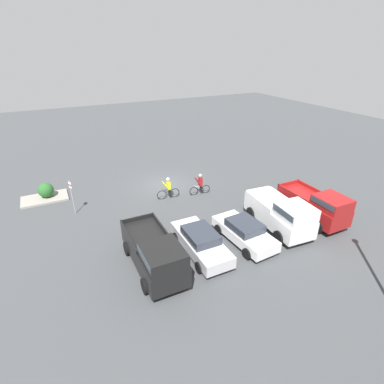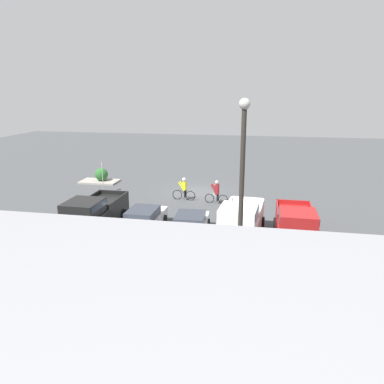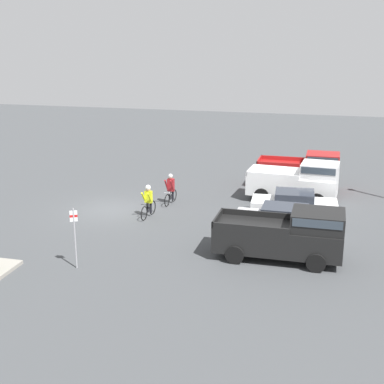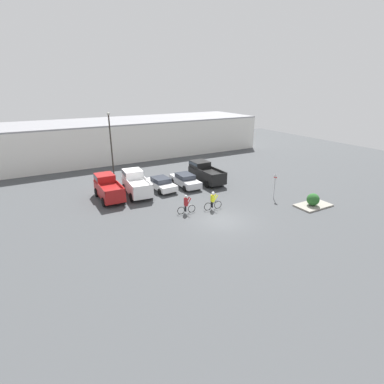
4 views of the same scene
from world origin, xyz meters
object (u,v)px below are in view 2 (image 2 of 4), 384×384
at_px(sedan_1, 143,221).
at_px(lamppost, 241,199).
at_px(cyclist_1, 217,192).
at_px(sedan_0, 190,226).
at_px(fire_lane_sign, 102,174).
at_px(pickup_truck_2, 94,213).
at_px(cyclist_0, 184,188).
at_px(pickup_truck_1, 241,221).
at_px(shrub, 101,174).
at_px(pickup_truck_0, 295,225).

bearing_deg(sedan_1, lamppost, 128.75).
bearing_deg(cyclist_1, lamppost, 100.17).
xyz_separation_m(sedan_0, fire_lane_sign, (8.62, -7.93, 0.83)).
distance_m(pickup_truck_2, cyclist_1, 9.28).
relative_size(cyclist_0, lamppost, 0.23).
xyz_separation_m(pickup_truck_1, shrub, (13.00, -11.31, -0.47)).
bearing_deg(lamppost, pickup_truck_1, -87.23).
height_order(fire_lane_sign, shrub, fire_lane_sign).
distance_m(sedan_0, lamppost, 8.64).
bearing_deg(sedan_1, cyclist_1, -117.57).
relative_size(sedan_0, fire_lane_sign, 1.75).
relative_size(pickup_truck_2, shrub, 4.59).
bearing_deg(pickup_truck_1, lamppost, 92.77).
relative_size(sedan_0, cyclist_0, 2.49).
distance_m(pickup_truck_0, shrub, 19.51).
bearing_deg(sedan_0, sedan_1, -4.81).
bearing_deg(pickup_truck_2, pickup_truck_1, -179.58).
bearing_deg(pickup_truck_1, pickup_truck_0, 178.30).
bearing_deg(cyclist_1, pickup_truck_0, 125.77).
xyz_separation_m(pickup_truck_0, sedan_1, (8.40, -0.37, -0.45)).
bearing_deg(pickup_truck_2, lamppost, 141.13).
height_order(pickup_truck_2, cyclist_0, pickup_truck_2).
xyz_separation_m(pickup_truck_0, lamppost, (2.48, 7.00, 3.29)).
bearing_deg(cyclist_0, cyclist_1, 170.00).
bearing_deg(lamppost, pickup_truck_0, -109.54).
xyz_separation_m(lamppost, shrub, (13.34, -18.40, -3.73)).
bearing_deg(fire_lane_sign, lamppost, 127.90).
bearing_deg(pickup_truck_2, pickup_truck_0, 179.88).
xyz_separation_m(pickup_truck_0, pickup_truck_1, (2.83, -0.08, 0.02)).
height_order(sedan_1, cyclist_1, cyclist_1).
bearing_deg(pickup_truck_0, cyclist_1, -54.23).
height_order(sedan_0, pickup_truck_2, pickup_truck_2).
relative_size(pickup_truck_0, sedan_0, 1.09).
bearing_deg(cyclist_1, fire_lane_sign, -7.11).
bearing_deg(sedan_0, cyclist_1, -95.21).
distance_m(cyclist_1, lamppost, 14.58).
distance_m(cyclist_0, shrub, 9.29).
bearing_deg(cyclist_1, cyclist_0, -10.00).
bearing_deg(pickup_truck_0, lamppost, 70.46).
height_order(sedan_1, pickup_truck_2, pickup_truck_2).
xyz_separation_m(sedan_1, cyclist_1, (-3.42, -6.55, 0.14)).
relative_size(sedan_1, fire_lane_sign, 1.84).
relative_size(pickup_truck_0, shrub, 4.24).
relative_size(sedan_1, cyclist_1, 2.69).
xyz_separation_m(pickup_truck_0, fire_lane_sign, (14.21, -8.06, 0.35)).
bearing_deg(cyclist_0, sedan_1, 82.45).
height_order(pickup_truck_0, lamppost, lamppost).
height_order(sedan_1, fire_lane_sign, fire_lane_sign).
distance_m(fire_lane_sign, lamppost, 19.32).
relative_size(pickup_truck_1, lamppost, 0.65).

